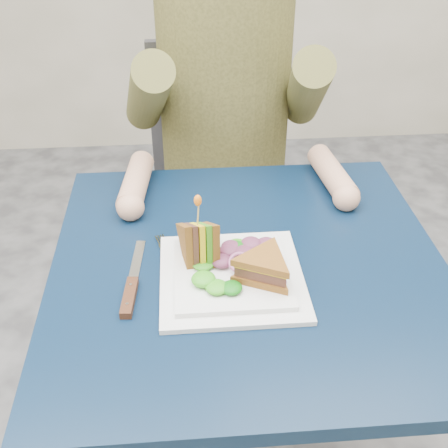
{
  "coord_description": "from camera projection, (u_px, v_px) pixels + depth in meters",
  "views": [
    {
      "loc": [
        -0.12,
        -0.83,
        1.4
      ],
      "look_at": [
        -0.05,
        0.0,
        0.82
      ],
      "focal_mm": 45.0,
      "sensor_mm": 36.0,
      "label": 1
    }
  ],
  "objects": [
    {
      "name": "table",
      "position": [
        248.0,
        293.0,
        1.12
      ],
      "size": [
        0.75,
        0.75,
        0.73
      ],
      "color": "black",
      "rests_on": "ground"
    },
    {
      "name": "onion_ring",
      "position": [
        240.0,
        262.0,
        1.01
      ],
      "size": [
        0.04,
        0.04,
        0.02
      ],
      "primitive_type": "torus",
      "rotation": [
        0.44,
        0.0,
        0.0
      ],
      "color": "#9E4C7A",
      "rests_on": "plate"
    },
    {
      "name": "knife",
      "position": [
        131.0,
        290.0,
        0.99
      ],
      "size": [
        0.04,
        0.22,
        0.02
      ],
      "color": "silver",
      "rests_on": "table"
    },
    {
      "name": "sandwich_upright",
      "position": [
        199.0,
        243.0,
        1.03
      ],
      "size": [
        0.09,
        0.14,
        0.14
      ],
      "color": "brown",
      "rests_on": "plate"
    },
    {
      "name": "plate",
      "position": [
        232.0,
        276.0,
        1.02
      ],
      "size": [
        0.26,
        0.26,
        0.02
      ],
      "color": "white",
      "rests_on": "table"
    },
    {
      "name": "toothpick_frill",
      "position": [
        198.0,
        200.0,
        0.98
      ],
      "size": [
        0.01,
        0.01,
        0.02
      ],
      "primitive_type": "ellipsoid",
      "color": "orange",
      "rests_on": "sandwich_upright"
    },
    {
      "name": "lettuce_spill",
      "position": [
        234.0,
        263.0,
        1.02
      ],
      "size": [
        0.15,
        0.13,
        0.02
      ],
      "primitive_type": null,
      "color": "#337A14",
      "rests_on": "plate"
    },
    {
      "name": "diner",
      "position": [
        225.0,
        70.0,
        1.42
      ],
      "size": [
        0.54,
        0.59,
        0.74
      ],
      "color": "#4A4721",
      "rests_on": "chair"
    },
    {
      "name": "toothpick",
      "position": [
        198.0,
        214.0,
        0.99
      ],
      "size": [
        0.01,
        0.01,
        0.06
      ],
      "primitive_type": "cylinder",
      "rotation": [
        0.14,
        0.07,
        0.0
      ],
      "color": "tan",
      "rests_on": "sandwich_upright"
    },
    {
      "name": "fork",
      "position": [
        173.0,
        262.0,
        1.06
      ],
      "size": [
        0.07,
        0.17,
        0.01
      ],
      "color": "silver",
      "rests_on": "table"
    },
    {
      "name": "sandwich_flat",
      "position": [
        264.0,
        267.0,
        0.99
      ],
      "size": [
        0.16,
        0.16,
        0.05
      ],
      "color": "brown",
      "rests_on": "plate"
    },
    {
      "name": "chair",
      "position": [
        222.0,
        177.0,
        1.72
      ],
      "size": [
        0.42,
        0.4,
        0.93
      ],
      "color": "#47474C",
      "rests_on": "ground"
    }
  ]
}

